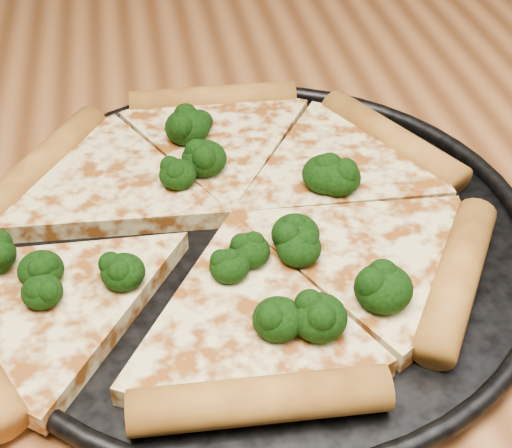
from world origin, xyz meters
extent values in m
cube|color=brown|center=(0.00, 0.00, 0.73)|extent=(1.20, 0.90, 0.04)
cylinder|color=black|center=(0.00, -0.02, 0.75)|extent=(0.38, 0.38, 0.01)
torus|color=black|center=(0.00, -0.02, 0.76)|extent=(0.39, 0.39, 0.01)
cylinder|color=#B8792E|center=(0.12, 0.06, 0.77)|extent=(0.09, 0.14, 0.03)
cylinder|color=#B8792E|center=(-0.01, 0.15, 0.77)|extent=(0.14, 0.03, 0.03)
cylinder|color=#B8792E|center=(-0.15, 0.08, 0.77)|extent=(0.10, 0.13, 0.03)
cylinder|color=#B8792E|center=(-0.02, -0.17, 0.77)|extent=(0.14, 0.03, 0.03)
cylinder|color=#B8792E|center=(0.12, -0.10, 0.77)|extent=(0.10, 0.13, 0.03)
ellipsoid|color=black|center=(-0.09, -0.07, 0.78)|extent=(0.03, 0.03, 0.02)
ellipsoid|color=black|center=(0.02, -0.12, 0.78)|extent=(0.03, 0.03, 0.02)
ellipsoid|color=black|center=(0.02, -0.05, 0.78)|extent=(0.03, 0.03, 0.02)
ellipsoid|color=black|center=(-0.03, 0.04, 0.78)|extent=(0.03, 0.03, 0.03)
ellipsoid|color=black|center=(-0.01, -0.06, 0.78)|extent=(0.03, 0.03, 0.02)
ellipsoid|color=black|center=(0.02, -0.06, 0.78)|extent=(0.03, 0.03, 0.02)
ellipsoid|color=black|center=(0.06, 0.01, 0.78)|extent=(0.03, 0.03, 0.03)
ellipsoid|color=black|center=(0.06, 0.00, 0.78)|extent=(0.03, 0.03, 0.02)
ellipsoid|color=black|center=(-0.14, -0.06, 0.78)|extent=(0.03, 0.03, 0.02)
ellipsoid|color=black|center=(-0.03, -0.07, 0.78)|extent=(0.03, 0.03, 0.02)
ellipsoid|color=black|center=(-0.03, 0.10, 0.78)|extent=(0.02, 0.02, 0.02)
ellipsoid|color=black|center=(0.06, -0.11, 0.78)|extent=(0.04, 0.04, 0.03)
ellipsoid|color=black|center=(-0.04, 0.09, 0.78)|extent=(0.04, 0.04, 0.03)
ellipsoid|color=black|center=(-0.14, -0.07, 0.78)|extent=(0.03, 0.03, 0.02)
ellipsoid|color=black|center=(-0.05, 0.03, 0.78)|extent=(0.03, 0.03, 0.02)
ellipsoid|color=black|center=(-0.03, 0.09, 0.78)|extent=(0.03, 0.03, 0.02)
ellipsoid|color=black|center=(-0.01, -0.12, 0.78)|extent=(0.03, 0.03, 0.02)
camera|label=1|loc=(-0.07, -0.41, 1.09)|focal=52.01mm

